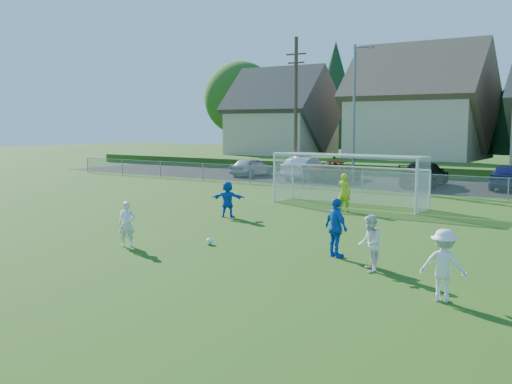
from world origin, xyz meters
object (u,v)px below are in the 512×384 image
(soccer_goal, at_px, (350,172))
(player_white_b, at_px, (370,243))
(car_a, at_px, (252,167))
(player_blue_a, at_px, (336,228))
(player_blue_b, at_px, (228,199))
(player_white_c, at_px, (444,265))
(car_d, at_px, (424,174))
(car_e, at_px, (510,177))
(soccer_ball, at_px, (210,241))
(player_white_a, at_px, (127,224))
(car_c, at_px, (337,171))
(car_b, at_px, (305,168))
(goalkeeper, at_px, (344,192))

(soccer_goal, bearing_deg, player_white_b, -62.35)
(player_white_b, relative_size, car_a, 0.38)
(player_blue_a, xyz_separation_m, player_blue_b, (-7.24, 4.32, -0.11))
(player_white_c, height_order, car_d, player_white_c)
(car_d, bearing_deg, car_e, -172.20)
(soccer_ball, distance_m, player_white_a, 2.70)
(player_white_a, xyz_separation_m, soccer_goal, (1.64, 12.98, 0.90))
(player_white_c, distance_m, soccer_goal, 15.76)
(car_c, bearing_deg, soccer_goal, 112.43)
(soccer_ball, xyz_separation_m, car_c, (-6.50, 22.26, 0.58))
(car_b, bearing_deg, soccer_ball, 107.16)
(player_white_c, relative_size, car_a, 0.40)
(goalkeeper, distance_m, car_b, 16.07)
(car_b, bearing_deg, player_blue_a, 116.59)
(player_white_c, bearing_deg, car_c, -65.86)
(car_b, xyz_separation_m, soccer_goal, (8.72, -11.06, 0.85))
(player_white_a, distance_m, player_blue_b, 6.79)
(player_blue_a, height_order, soccer_goal, soccer_goal)
(soccer_ball, xyz_separation_m, car_d, (-0.24, 21.77, 0.66))
(player_blue_b, xyz_separation_m, car_e, (7.59, 17.90, 0.02))
(car_c, distance_m, soccer_goal, 12.63)
(player_blue_a, bearing_deg, soccer_goal, -36.86)
(car_d, bearing_deg, player_white_b, 99.82)
(car_e, bearing_deg, player_blue_b, 65.40)
(player_blue_b, relative_size, goalkeeper, 0.89)
(player_blue_b, bearing_deg, player_white_b, 124.13)
(goalkeeper, xyz_separation_m, car_a, (-13.85, 12.73, -0.17))
(player_white_b, xyz_separation_m, car_b, (-14.82, 22.71, 0.02))
(soccer_ball, xyz_separation_m, player_white_b, (5.74, -0.38, 0.65))
(car_a, relative_size, car_c, 0.81)
(car_c, bearing_deg, goalkeeper, 110.92)
(player_white_a, distance_m, player_white_c, 10.17)
(car_b, bearing_deg, player_white_a, 101.45)
(soccer_ball, height_order, car_c, car_c)
(player_blue_b, xyz_separation_m, goalkeeper, (3.32, 4.29, 0.09))
(player_blue_a, distance_m, soccer_goal, 11.56)
(goalkeeper, xyz_separation_m, soccer_goal, (-0.66, 1.98, 0.77))
(player_blue_b, xyz_separation_m, car_a, (-10.53, 17.02, -0.08))
(soccer_ball, bearing_deg, player_white_b, -3.80)
(player_white_a, xyz_separation_m, goalkeeper, (2.30, 11.00, 0.13))
(car_b, xyz_separation_m, car_c, (2.57, -0.07, -0.09))
(player_white_c, height_order, soccer_goal, soccer_goal)
(player_blue_b, xyz_separation_m, soccer_goal, (2.66, 6.27, 0.86))
(soccer_ball, height_order, car_a, car_a)
(soccer_ball, relative_size, car_e, 0.05)
(player_white_b, bearing_deg, player_blue_b, -149.39)
(car_c, relative_size, car_d, 0.93)
(soccer_ball, bearing_deg, goalkeeper, 88.12)
(player_white_c, distance_m, car_e, 25.11)
(car_d, xyz_separation_m, car_e, (4.82, 1.12, 0.01))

